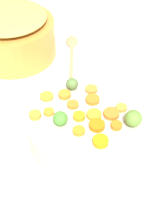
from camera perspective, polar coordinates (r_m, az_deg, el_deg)
The scene contains 23 objects.
tabletop at distance 0.85m, azimuth 0.20°, elevation -3.45°, with size 2.40×2.40×0.02m, color white.
serving_bowl_carrots at distance 0.80m, azimuth 0.00°, elevation -2.37°, with size 0.28×0.28×0.07m, color #B5AA97.
metal_pot at distance 1.08m, azimuth -12.15°, elevation 12.30°, with size 0.26×0.26×0.12m, color #C98136.
stuffing_mound at distance 1.04m, azimuth -12.79°, elevation 15.71°, with size 0.22×0.22×0.03m, color tan.
carrot_slice_0 at distance 0.77m, azimuth 4.75°, elevation -0.30°, with size 0.04×0.04×0.01m, color orange.
carrot_slice_1 at distance 0.77m, azimuth 1.74°, elevation -0.47°, with size 0.03×0.03×0.01m, color orange.
carrot_slice_2 at distance 0.71m, azimuth 2.88°, elevation -5.07°, with size 0.03×0.03×0.01m, color orange.
carrot_slice_3 at distance 0.73m, azimuth -0.90°, elevation -3.28°, with size 0.03×0.03×0.01m, color orange.
carrot_slice_4 at distance 0.74m, azimuth 2.24°, elevation -2.32°, with size 0.04×0.04×0.01m, color orange.
carrot_slice_5 at distance 0.78m, azimuth -6.09°, elevation -0.00°, with size 0.03×0.03×0.01m, color orange.
carrot_slice_6 at distance 0.74m, azimuth 5.63°, elevation -2.34°, with size 0.03×0.03×0.01m, color orange.
carrot_slice_7 at distance 0.79m, azimuth -1.95°, elevation 1.29°, with size 0.03×0.03×0.01m, color orange.
carrot_slice_8 at distance 0.76m, azimuth -0.84°, elevation -0.74°, with size 0.03×0.03×0.01m, color orange.
carrot_slice_9 at distance 0.83m, azimuth 1.28°, elevation 3.95°, with size 0.03×0.03×0.01m, color orange.
carrot_slice_10 at distance 0.80m, azimuth 1.78°, elevation 2.02°, with size 0.03×0.03×0.01m, color orange.
carrot_slice_11 at distance 0.79m, azimuth 6.50°, elevation 0.74°, with size 0.03×0.03×0.01m, color orange.
carrot_slice_12 at distance 0.77m, azimuth -8.45°, elevation -0.52°, with size 0.03×0.03×0.01m, color orange.
carrot_slice_13 at distance 0.82m, azimuth -3.37°, elevation 3.02°, with size 0.03×0.03×0.01m, color orange.
carrot_slice_14 at distance 0.82m, azimuth -6.48°, elevation 2.69°, with size 0.03×0.03×0.01m, color orange.
brussels_sprout_0 at distance 0.83m, azimuth -2.07°, elevation 4.88°, with size 0.03×0.03×0.03m, color #516E37.
brussels_sprout_1 at distance 0.74m, azimuth 8.51°, elevation -1.10°, with size 0.04×0.04×0.04m, color #5A7F31.
brussels_sprout_2 at distance 0.74m, azimuth -4.11°, elevation -1.15°, with size 0.03×0.03×0.03m, color #47892F.
wooden_spoon at distance 1.10m, azimuth -2.13°, elevation 10.76°, with size 0.23×0.17×0.01m.
Camera 1 is at (0.46, 0.31, 0.65)m, focal length 52.88 mm.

